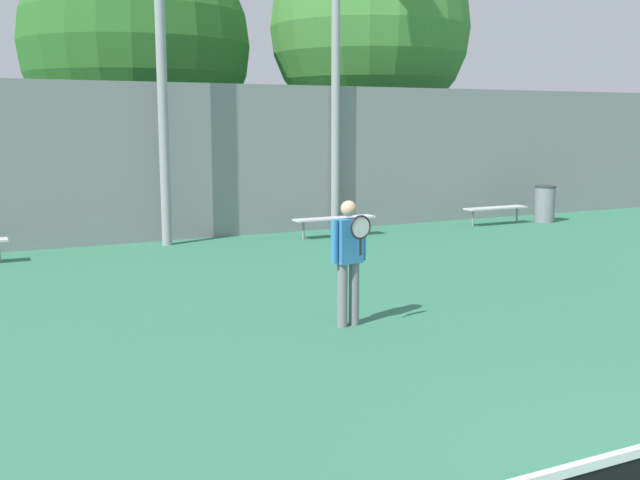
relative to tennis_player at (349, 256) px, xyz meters
name	(u,v)px	position (x,y,z in m)	size (l,w,h in m)	color
tennis_player	(349,256)	(0.00, 0.00, 0.00)	(0.54, 0.42, 1.69)	slate
bench_courtside_near	(496,209)	(8.26, 7.02, -0.53)	(1.85, 0.40, 0.47)	silver
bench_adjacent_court	(335,219)	(3.44, 7.02, -0.53)	(2.04, 0.40, 0.47)	silver
light_pole_center_back	(159,0)	(-0.43, 7.66, 4.29)	(0.90, 0.60, 8.46)	#939399
trash_bin	(545,204)	(9.82, 6.86, -0.46)	(0.56, 0.56, 0.99)	gray
back_fence	(191,162)	(0.35, 8.26, 0.84)	(31.19, 0.06, 3.59)	gray
tree_green_tall	(370,29)	(7.39, 12.26, 4.61)	(6.23, 6.23, 8.69)	brown
tree_dark_dense	(136,45)	(0.44, 13.68, 3.93)	(6.56, 6.56, 8.17)	brown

